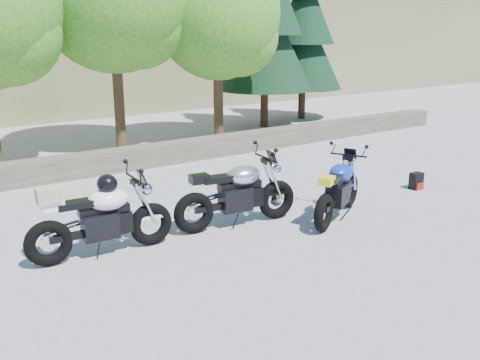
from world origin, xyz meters
name	(u,v)px	position (x,y,z in m)	size (l,w,h in m)	color
ground	(266,242)	(0.00, 0.00, 0.00)	(90.00, 90.00, 0.00)	gray
stone_wall	(125,159)	(0.00, 5.50, 0.25)	(22.00, 0.55, 0.50)	#473A2F
tree_decid_right	(222,18)	(3.71, 6.94, 3.50)	(3.54, 3.54, 5.41)	#382314
conifer_near	(265,14)	(6.20, 8.20, 3.68)	(3.17, 3.17, 7.06)	#382314
conifer_far	(304,27)	(8.40, 8.80, 3.27)	(2.82, 2.82, 6.27)	#382314
silver_bike	(238,194)	(0.07, 0.88, 0.55)	(2.25, 0.71, 1.13)	black
white_bike	(100,217)	(-2.27, 1.00, 0.59)	(2.19, 0.69, 1.21)	black
blue_bike	(338,190)	(1.72, 0.18, 0.51)	(1.93, 1.10, 1.05)	black
backpack	(416,181)	(4.34, 0.52, 0.17)	(0.27, 0.23, 0.35)	black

